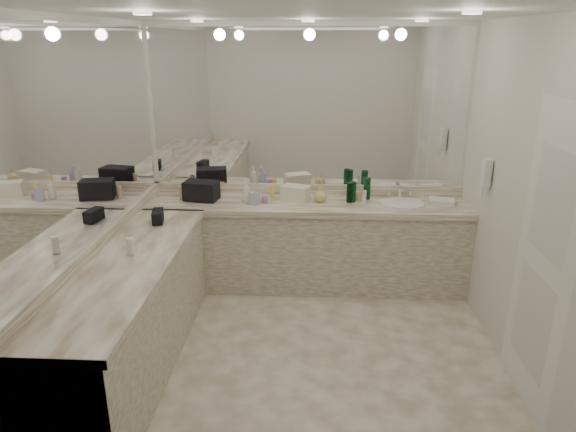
# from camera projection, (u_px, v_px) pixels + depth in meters

# --- Properties ---
(floor) EXTENTS (3.20, 3.20, 0.00)m
(floor) POSITION_uv_depth(u_px,v_px,m) (303.00, 348.00, 4.27)
(floor) COLOR beige
(floor) RESTS_ON ground
(ceiling) EXTENTS (3.20, 3.20, 0.00)m
(ceiling) POSITION_uv_depth(u_px,v_px,m) (306.00, 14.00, 3.42)
(ceiling) COLOR white
(ceiling) RESTS_ON floor
(wall_back) EXTENTS (3.20, 0.02, 2.60)m
(wall_back) POSITION_uv_depth(u_px,v_px,m) (307.00, 156.00, 5.26)
(wall_back) COLOR silver
(wall_back) RESTS_ON floor
(wall_left) EXTENTS (0.02, 3.00, 2.60)m
(wall_left) POSITION_uv_depth(u_px,v_px,m) (95.00, 196.00, 3.92)
(wall_left) COLOR silver
(wall_left) RESTS_ON floor
(wall_right) EXTENTS (0.02, 3.00, 2.60)m
(wall_right) POSITION_uv_depth(u_px,v_px,m) (522.00, 203.00, 3.77)
(wall_right) COLOR silver
(wall_right) RESTS_ON floor
(vanity_back_base) EXTENTS (3.20, 0.60, 0.84)m
(vanity_back_base) POSITION_uv_depth(u_px,v_px,m) (306.00, 247.00, 5.27)
(vanity_back_base) COLOR beige
(vanity_back_base) RESTS_ON floor
(vanity_back_top) EXTENTS (3.20, 0.64, 0.06)m
(vanity_back_top) POSITION_uv_depth(u_px,v_px,m) (306.00, 205.00, 5.11)
(vanity_back_top) COLOR #EDE4CD
(vanity_back_top) RESTS_ON vanity_back_base
(vanity_left_base) EXTENTS (0.60, 2.40, 0.84)m
(vanity_left_base) POSITION_uv_depth(u_px,v_px,m) (132.00, 319.00, 3.92)
(vanity_left_base) COLOR beige
(vanity_left_base) RESTS_ON floor
(vanity_left_top) EXTENTS (0.64, 2.42, 0.06)m
(vanity_left_top) POSITION_uv_depth(u_px,v_px,m) (127.00, 265.00, 3.77)
(vanity_left_top) COLOR #EDE4CD
(vanity_left_top) RESTS_ON vanity_left_base
(backsplash_back) EXTENTS (3.20, 0.04, 0.10)m
(backsplash_back) POSITION_uv_depth(u_px,v_px,m) (307.00, 189.00, 5.36)
(backsplash_back) COLOR #EDE4CD
(backsplash_back) RESTS_ON vanity_back_top
(backsplash_left) EXTENTS (0.04, 3.00, 0.10)m
(backsplash_left) POSITION_uv_depth(u_px,v_px,m) (103.00, 239.00, 4.04)
(backsplash_left) COLOR #EDE4CD
(backsplash_left) RESTS_ON vanity_left_top
(mirror_back) EXTENTS (3.12, 0.01, 1.55)m
(mirror_back) POSITION_uv_depth(u_px,v_px,m) (308.00, 109.00, 5.09)
(mirror_back) COLOR white
(mirror_back) RESTS_ON wall_back
(mirror_left) EXTENTS (0.01, 2.92, 1.55)m
(mirror_left) POSITION_uv_depth(u_px,v_px,m) (89.00, 135.00, 3.77)
(mirror_left) COLOR white
(mirror_left) RESTS_ON wall_left
(sink) EXTENTS (0.44, 0.44, 0.03)m
(sink) POSITION_uv_depth(u_px,v_px,m) (402.00, 204.00, 5.07)
(sink) COLOR white
(sink) RESTS_ON vanity_back_top
(faucet) EXTENTS (0.24, 0.16, 0.14)m
(faucet) POSITION_uv_depth(u_px,v_px,m) (400.00, 191.00, 5.24)
(faucet) COLOR silver
(faucet) RESTS_ON vanity_back_top
(wall_phone) EXTENTS (0.06, 0.10, 0.24)m
(wall_phone) POSITION_uv_depth(u_px,v_px,m) (486.00, 173.00, 4.41)
(wall_phone) COLOR white
(wall_phone) RESTS_ON wall_right
(door) EXTENTS (0.02, 0.82, 2.10)m
(door) POSITION_uv_depth(u_px,v_px,m) (543.00, 262.00, 3.38)
(door) COLOR white
(door) RESTS_ON wall_right
(black_toiletry_bag) EXTENTS (0.36, 0.26, 0.19)m
(black_toiletry_bag) POSITION_uv_depth(u_px,v_px,m) (201.00, 191.00, 5.14)
(black_toiletry_bag) COLOR black
(black_toiletry_bag) RESTS_ON vanity_back_top
(black_bag_spill) EXTENTS (0.13, 0.21, 0.11)m
(black_bag_spill) POSITION_uv_depth(u_px,v_px,m) (158.00, 217.00, 4.52)
(black_bag_spill) COLOR black
(black_bag_spill) RESTS_ON vanity_left_top
(cream_cosmetic_case) EXTENTS (0.31, 0.25, 0.15)m
(cream_cosmetic_case) POSITION_uv_depth(u_px,v_px,m) (296.00, 193.00, 5.14)
(cream_cosmetic_case) COLOR #EDE5C6
(cream_cosmetic_case) RESTS_ON vanity_back_top
(hand_towel) EXTENTS (0.27, 0.21, 0.04)m
(hand_towel) POSITION_uv_depth(u_px,v_px,m) (442.00, 201.00, 5.07)
(hand_towel) COLOR white
(hand_towel) RESTS_ON vanity_back_top
(lotion_left) EXTENTS (0.06, 0.06, 0.13)m
(lotion_left) POSITION_uv_depth(u_px,v_px,m) (130.00, 247.00, 3.85)
(lotion_left) COLOR white
(lotion_left) RESTS_ON vanity_left_top
(soap_bottle_a) EXTENTS (0.10, 0.10, 0.21)m
(soap_bottle_a) POSITION_uv_depth(u_px,v_px,m) (246.00, 192.00, 5.09)
(soap_bottle_a) COLOR white
(soap_bottle_a) RESTS_ON vanity_back_top
(soap_bottle_b) EXTENTS (0.11, 0.11, 0.19)m
(soap_bottle_b) POSITION_uv_depth(u_px,v_px,m) (254.00, 195.00, 5.01)
(soap_bottle_b) COLOR #B5B4D3
(soap_bottle_b) RESTS_ON vanity_back_top
(soap_bottle_c) EXTENTS (0.15, 0.15, 0.16)m
(soap_bottle_c) POSITION_uv_depth(u_px,v_px,m) (320.00, 194.00, 5.10)
(soap_bottle_c) COLOR #E2C675
(soap_bottle_c) RESTS_ON vanity_back_top
(green_bottle_0) EXTENTS (0.07, 0.07, 0.22)m
(green_bottle_0) POSITION_uv_depth(u_px,v_px,m) (367.00, 189.00, 5.17)
(green_bottle_0) COLOR #0C5226
(green_bottle_0) RESTS_ON vanity_back_top
(green_bottle_1) EXTENTS (0.07, 0.07, 0.20)m
(green_bottle_1) POSITION_uv_depth(u_px,v_px,m) (353.00, 192.00, 5.10)
(green_bottle_1) COLOR #0C5226
(green_bottle_1) RESTS_ON vanity_back_top
(green_bottle_2) EXTENTS (0.07, 0.07, 0.20)m
(green_bottle_2) POSITION_uv_depth(u_px,v_px,m) (350.00, 193.00, 5.07)
(green_bottle_2) COLOR #0C5226
(green_bottle_2) RESTS_ON vanity_back_top
(amenity_bottle_0) EXTENTS (0.06, 0.06, 0.07)m
(amenity_bottle_0) POSITION_uv_depth(u_px,v_px,m) (247.00, 199.00, 5.10)
(amenity_bottle_0) COLOR white
(amenity_bottle_0) RESTS_ON vanity_back_top
(amenity_bottle_1) EXTENTS (0.06, 0.06, 0.07)m
(amenity_bottle_1) POSITION_uv_depth(u_px,v_px,m) (216.00, 194.00, 5.27)
(amenity_bottle_1) COLOR #F2D84C
(amenity_bottle_1) RESTS_ON vanity_back_top
(amenity_bottle_2) EXTENTS (0.06, 0.06, 0.14)m
(amenity_bottle_2) POSITION_uv_depth(u_px,v_px,m) (209.00, 192.00, 5.20)
(amenity_bottle_2) COLOR #E0B28C
(amenity_bottle_2) RESTS_ON vanity_back_top
(amenity_bottle_3) EXTENTS (0.05, 0.05, 0.11)m
(amenity_bottle_3) POSITION_uv_depth(u_px,v_px,m) (199.00, 196.00, 5.12)
(amenity_bottle_3) COLOR silver
(amenity_bottle_3) RESTS_ON vanity_back_top
(amenity_bottle_4) EXTENTS (0.06, 0.06, 0.08)m
(amenity_bottle_4) POSITION_uv_depth(u_px,v_px,m) (358.00, 196.00, 5.17)
(amenity_bottle_4) COLOR #E0B28C
(amenity_bottle_4) RESTS_ON vanity_back_top
(amenity_bottle_5) EXTENTS (0.05, 0.05, 0.13)m
(amenity_bottle_5) POSITION_uv_depth(u_px,v_px,m) (181.00, 193.00, 5.19)
(amenity_bottle_5) COLOR #E0B28C
(amenity_bottle_5) RESTS_ON vanity_back_top
(amenity_bottle_6) EXTENTS (0.06, 0.06, 0.06)m
(amenity_bottle_6) POSITION_uv_depth(u_px,v_px,m) (264.00, 199.00, 5.09)
(amenity_bottle_6) COLOR #9966B2
(amenity_bottle_6) RESTS_ON vanity_back_top
(amenity_bottle_7) EXTENTS (0.04, 0.04, 0.12)m
(amenity_bottle_7) POSITION_uv_depth(u_px,v_px,m) (272.00, 192.00, 5.23)
(amenity_bottle_7) COLOR #F2D84C
(amenity_bottle_7) RESTS_ON vanity_back_top
(amenity_bottle_8) EXTENTS (0.04, 0.04, 0.14)m
(amenity_bottle_8) POSITION_uv_depth(u_px,v_px,m) (364.00, 197.00, 5.03)
(amenity_bottle_8) COLOR white
(amenity_bottle_8) RESTS_ON vanity_back_top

